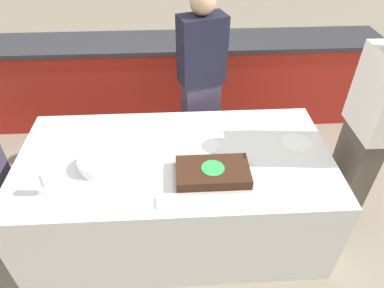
{
  "coord_description": "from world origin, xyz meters",
  "views": [
    {
      "loc": [
        0.02,
        -1.76,
        2.3
      ],
      "look_at": [
        0.12,
        0.0,
        0.86
      ],
      "focal_mm": 32.0,
      "sensor_mm": 36.0,
      "label": 1
    }
  ],
  "objects_px": {
    "person_cutting_cake": "(201,87)",
    "wine_glass": "(44,180)",
    "cake": "(213,172)",
    "person_seated_right": "(365,135)",
    "plate_stack": "(97,164)"
  },
  "relations": [
    {
      "from": "plate_stack",
      "to": "person_cutting_cake",
      "type": "relative_size",
      "value": 0.14
    },
    {
      "from": "person_cutting_cake",
      "to": "person_seated_right",
      "type": "relative_size",
      "value": 0.97
    },
    {
      "from": "plate_stack",
      "to": "wine_glass",
      "type": "height_order",
      "value": "wine_glass"
    },
    {
      "from": "cake",
      "to": "person_seated_right",
      "type": "height_order",
      "value": "person_seated_right"
    },
    {
      "from": "plate_stack",
      "to": "wine_glass",
      "type": "bearing_deg",
      "value": -140.74
    },
    {
      "from": "wine_glass",
      "to": "person_cutting_cake",
      "type": "bearing_deg",
      "value": 46.58
    },
    {
      "from": "plate_stack",
      "to": "person_cutting_cake",
      "type": "height_order",
      "value": "person_cutting_cake"
    },
    {
      "from": "plate_stack",
      "to": "person_seated_right",
      "type": "relative_size",
      "value": 0.14
    },
    {
      "from": "cake",
      "to": "wine_glass",
      "type": "bearing_deg",
      "value": -174.74
    },
    {
      "from": "person_cutting_cake",
      "to": "wine_glass",
      "type": "bearing_deg",
      "value": 29.07
    },
    {
      "from": "cake",
      "to": "wine_glass",
      "type": "distance_m",
      "value": 1.01
    },
    {
      "from": "plate_stack",
      "to": "person_seated_right",
      "type": "xyz_separation_m",
      "value": [
        1.8,
        0.09,
        0.09
      ]
    },
    {
      "from": "plate_stack",
      "to": "person_seated_right",
      "type": "bearing_deg",
      "value": 2.97
    },
    {
      "from": "wine_glass",
      "to": "plate_stack",
      "type": "bearing_deg",
      "value": 39.26
    },
    {
      "from": "person_cutting_cake",
      "to": "plate_stack",
      "type": "bearing_deg",
      "value": 31.23
    }
  ]
}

